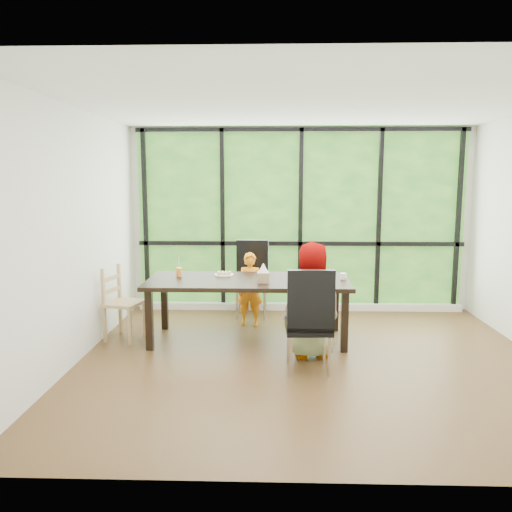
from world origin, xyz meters
The scene contains 23 objects.
ground centered at (0.00, 0.00, 0.00)m, with size 5.00×5.00×0.00m, color black.
back_wall centered at (0.00, 2.25, 1.35)m, with size 5.00×5.00×0.00m, color silver.
foliage_backdrop centered at (0.00, 2.23, 1.35)m, with size 4.80×0.02×2.65m, color #21511C.
window_mullions centered at (0.00, 2.19, 1.35)m, with size 4.80×0.06×2.65m, color black, non-canonical shape.
window_sill centered at (0.00, 2.15, 0.05)m, with size 4.80×0.12×0.10m, color silver.
dining_table centered at (-0.71, 0.70, 0.38)m, with size 2.42×1.03×0.75m, color black.
chair_window_leather centered at (-0.71, 1.75, 0.54)m, with size 0.46×0.46×1.08m, color black.
chair_interior_leather centered at (-0.05, -0.28, 0.54)m, with size 0.46×0.46×1.08m, color black.
chair_end_beech centered at (-2.21, 0.68, 0.45)m, with size 0.42×0.40×0.90m, color tan.
child_toddler centered at (-0.71, 1.32, 0.49)m, with size 0.36×0.24×0.98m, color orange.
child_older centered at (0.01, 0.13, 0.64)m, with size 0.62×0.41×1.28m, color gray.
placemat centered at (-0.04, 0.49, 0.75)m, with size 0.41×0.30×0.01m, color tan.
plate_far centered at (-1.02, 0.94, 0.76)m, with size 0.24×0.24×0.01m, color white.
plate_near centered at (-0.07, 0.48, 0.76)m, with size 0.23×0.23×0.01m, color white.
orange_cup centered at (-1.57, 0.87, 0.80)m, with size 0.07×0.07×0.11m, color orange.
green_cup centered at (0.27, 0.39, 0.81)m, with size 0.08×0.08×0.12m, color #5BC838.
white_mug centered at (0.44, 0.75, 0.79)m, with size 0.07×0.07×0.07m, color white.
tissue_box centered at (-0.52, 0.52, 0.81)m, with size 0.14×0.14×0.12m, color tan.
crepe_rolls_far centered at (-1.02, 0.94, 0.78)m, with size 0.20×0.12×0.04m, color tan, non-canonical shape.
crepe_rolls_near centered at (-0.07, 0.48, 0.78)m, with size 0.05×0.12×0.04m, color tan, non-canonical shape.
straw_white centered at (-1.57, 0.87, 0.90)m, with size 0.01×0.01×0.20m, color white.
straw_pink centered at (0.27, 0.39, 0.91)m, with size 0.01×0.01×0.20m, color pink.
tissue centered at (-0.52, 0.52, 0.93)m, with size 0.12×0.12×0.11m, color white.
Camera 1 is at (-0.43, -5.27, 1.94)m, focal length 35.51 mm.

